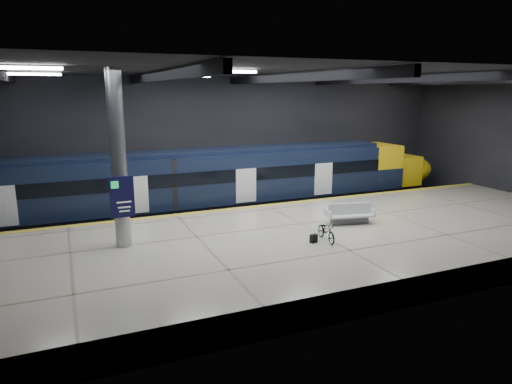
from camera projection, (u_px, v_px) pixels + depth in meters
ground at (290, 240)px, 22.43m from camera, size 30.00×30.00×0.00m
room_shell at (292, 122)px, 21.19m from camera, size 30.10×16.10×8.05m
platform at (316, 244)px, 20.06m from camera, size 30.00×11.00×1.10m
safety_strip at (267, 205)px, 24.66m from camera, size 30.00×0.40×0.01m
rails at (248, 211)px, 27.35m from camera, size 30.00×1.52×0.16m
train at (217, 182)px, 26.19m from camera, size 29.40×2.84×3.79m
bench at (349, 216)px, 21.25m from camera, size 2.32×1.33×0.96m
bicycle at (326, 231)px, 18.75m from camera, size 0.74×1.62×0.82m
pannier_bag at (314, 238)px, 18.58m from camera, size 0.33×0.24×0.35m
info_column at (119, 163)px, 17.47m from camera, size 0.90×0.78×6.90m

